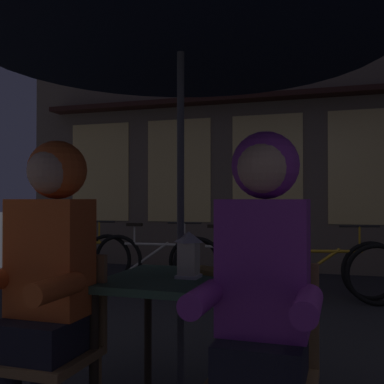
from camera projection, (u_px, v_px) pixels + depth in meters
name	position (u px, v px, depth m)	size (l,w,h in m)	color
cafe_table	(181.00, 298.00, 2.32)	(0.72, 0.72, 0.74)	#42664C
patio_umbrella	(181.00, 15.00, 2.34)	(2.10, 2.10, 2.31)	#4C4C51
lantern	(189.00, 253.00, 2.30)	(0.11, 0.11, 0.23)	white
chair_left	(54.00, 340.00, 2.12)	(0.40, 0.40, 0.87)	olive
chair_right	(265.00, 363.00, 1.82)	(0.40, 0.40, 0.87)	olive
person_left_hooded	(47.00, 263.00, 2.07)	(0.45, 0.56, 1.40)	black
person_right_hooded	(263.00, 274.00, 1.77)	(0.45, 0.56, 1.40)	black
shopfront_building	(316.00, 75.00, 7.37)	(10.00, 0.93, 6.20)	#6B5B4C
bicycle_nearest	(72.00, 257.00, 6.30)	(1.68, 0.19, 0.84)	black
bicycle_second	(155.00, 260.00, 5.98)	(1.68, 0.17, 0.84)	black
bicycle_third	(239.00, 264.00, 5.61)	(1.68, 0.11, 0.84)	black
bicycle_fourth	(324.00, 269.00, 5.20)	(1.64, 0.46, 0.84)	black
book	(207.00, 271.00, 2.46)	(0.20, 0.14, 0.02)	olive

